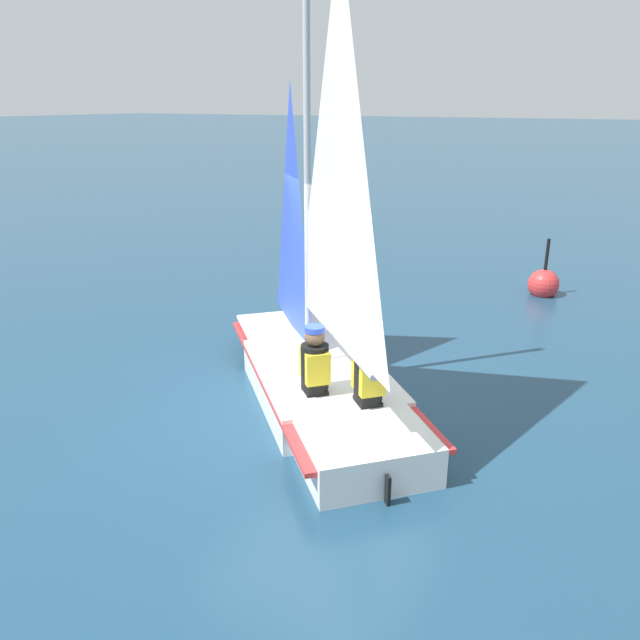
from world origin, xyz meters
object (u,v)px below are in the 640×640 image
(sailor_helm, at_px, (315,373))
(sailor_crew, at_px, (368,385))
(sailboat_main, at_px, (321,344))
(buoy_marker, at_px, (543,284))

(sailor_helm, xyz_separation_m, sailor_crew, (-0.61, -0.04, -0.01))
(sailboat_main, bearing_deg, sailor_helm, 157.37)
(sailboat_main, xyz_separation_m, sailor_crew, (-0.84, 0.52, -0.11))
(sailor_crew, height_order, buoy_marker, sailor_crew)
(sailboat_main, bearing_deg, buoy_marker, -59.77)
(sailor_helm, bearing_deg, sailor_crew, -131.80)
(sailboat_main, height_order, buoy_marker, sailboat_main)
(sailor_crew, xyz_separation_m, buoy_marker, (-0.66, -6.29, -0.42))
(sailboat_main, relative_size, buoy_marker, 4.41)
(sailor_crew, distance_m, buoy_marker, 6.34)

